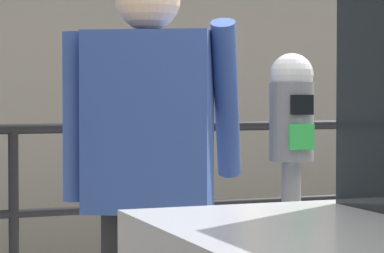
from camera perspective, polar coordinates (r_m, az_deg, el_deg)
parking_meter at (r=3.16m, az=6.49°, el=-2.87°), size 0.16×0.17×1.45m
pedestrian_at_meter at (r=3.18m, az=-2.85°, el=-3.02°), size 0.71×0.41×1.77m
background_railing at (r=5.46m, az=-1.94°, el=-3.20°), size 24.06×0.06×1.13m
backdrop_wall at (r=7.60m, az=-7.65°, el=2.95°), size 32.00×0.50×3.16m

